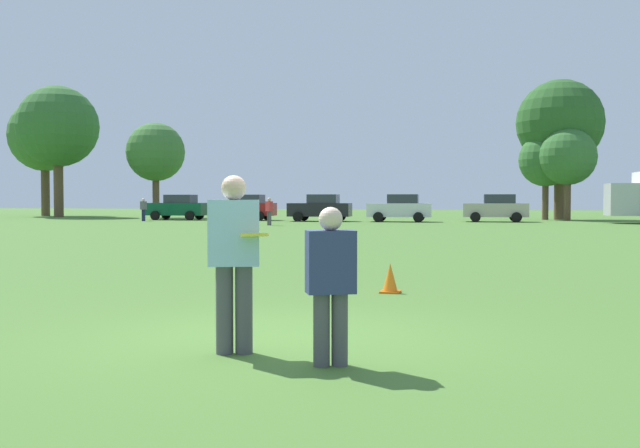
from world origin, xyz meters
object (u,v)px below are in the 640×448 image
object	(u,v)px
frisbee	(255,235)
bystander_far_jogger	(143,208)
parked_car_near_left	(178,207)
bystander_sideline_watcher	(269,210)
parked_car_mid_left	(246,207)
parked_car_near_right	(496,208)
player_thrower	(234,254)
traffic_cone	(390,279)
parked_car_mid_right	(400,208)
parked_car_center	(321,208)
player_defender	(331,278)

from	to	relation	value
frisbee	bystander_far_jogger	bearing A→B (deg)	119.12
parked_car_near_left	bystander_sideline_watcher	bearing A→B (deg)	-41.85
parked_car_mid_left	bystander_sideline_watcher	bearing A→B (deg)	-62.58
parked_car_near_left	parked_car_near_right	bearing A→B (deg)	2.54
player_thrower	bystander_far_jogger	distance (m)	44.21
player_thrower	bystander_sideline_watcher	distance (m)	34.89
traffic_cone	parked_car_near_left	bearing A→B (deg)	119.73
parked_car_mid_right	bystander_sideline_watcher	world-z (taller)	parked_car_mid_right
parked_car_center	parked_car_mid_right	bearing A→B (deg)	2.55
parked_car_center	parked_car_near_right	size ratio (longest dim) A/B	1.00
traffic_cone	frisbee	bearing A→B (deg)	-95.64
player_thrower	parked_car_near_left	world-z (taller)	parked_car_near_left
parked_car_center	parked_car_near_right	bearing A→B (deg)	8.50
traffic_cone	parked_car_center	xyz separation A→B (m)	(-10.32, 36.30, 0.69)
parked_car_near_left	parked_car_center	world-z (taller)	same
parked_car_near_left	bystander_sideline_watcher	world-z (taller)	parked_car_near_left
frisbee	traffic_cone	world-z (taller)	frisbee
player_thrower	parked_car_near_right	bearing A→B (deg)	87.31
parked_car_mid_right	parked_car_near_left	bearing A→B (deg)	178.26
parked_car_center	bystander_sideline_watcher	distance (m)	8.12
player_defender	bystander_sideline_watcher	xyz separation A→B (m)	(-11.60, 33.54, 0.09)
parked_car_near_right	bystander_far_jogger	size ratio (longest dim) A/B	2.75
parked_car_center	bystander_sideline_watcher	xyz separation A→B (m)	(-1.01, -8.05, -0.03)
frisbee	bystander_sideline_watcher	xyz separation A→B (m)	(-10.82, 33.41, -0.28)
traffic_cone	bystander_far_jogger	bearing A→B (deg)	123.33
parked_car_mid_left	parked_car_near_right	size ratio (longest dim) A/B	1.00
traffic_cone	bystander_sideline_watcher	distance (m)	30.44
parked_car_mid_right	parked_car_near_right	distance (m)	6.35
frisbee	parked_car_near_right	distance (m)	43.22
frisbee	parked_car_near_right	xyz separation A→B (m)	(1.75, 43.19, -0.26)
player_thrower	parked_car_center	bearing A→B (deg)	103.01
player_defender	parked_car_mid_right	size ratio (longest dim) A/B	0.34
player_defender	parked_car_center	distance (m)	42.92
parked_car_near_left	bystander_sideline_watcher	distance (m)	13.17
traffic_cone	parked_car_near_left	size ratio (longest dim) A/B	0.11
parked_car_near_left	frisbee	bearing A→B (deg)	-63.94
player_defender	frisbee	xyz separation A→B (m)	(-0.77, 0.13, 0.37)
traffic_cone	parked_car_center	distance (m)	37.74
traffic_cone	parked_car_mid_right	xyz separation A→B (m)	(-4.93, 36.54, 0.69)
player_thrower	traffic_cone	world-z (taller)	player_thrower
player_thrower	parked_car_center	distance (m)	42.39
player_defender	traffic_cone	xyz separation A→B (m)	(-0.26, 5.29, -0.58)
player_thrower	parked_car_center	xyz separation A→B (m)	(-9.54, 41.30, -0.06)
player_defender	bystander_far_jogger	world-z (taller)	bystander_far_jogger
parked_car_mid_left	parked_car_center	xyz separation A→B (m)	(5.72, -1.02, 0.00)
player_thrower	parked_car_near_left	bearing A→B (deg)	115.85
player_defender	bystander_sideline_watcher	size ratio (longest dim) A/B	0.91
player_thrower	traffic_cone	bearing A→B (deg)	81.17
bystander_far_jogger	player_thrower	bearing A→B (deg)	-61.08
bystander_sideline_watcher	parked_car_mid_left	bearing A→B (deg)	117.42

